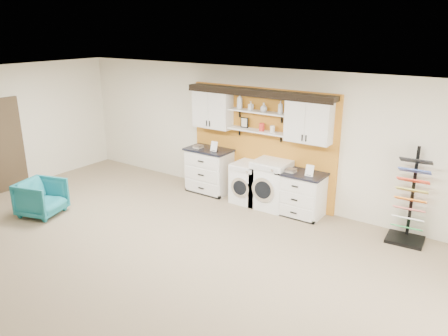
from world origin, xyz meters
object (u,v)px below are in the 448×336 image
Objects in this scene: washer at (249,182)px; armchair at (41,198)px; base_cabinet_right at (301,194)px; dryer at (271,184)px; base_cabinet_left at (209,170)px; sample_rack at (409,213)px.

armchair is (-3.00, -2.93, -0.07)m from washer.
base_cabinet_right is 1.05× the size of washer.
base_cabinet_left is at bearing 179.88° from dryer.
armchair is (-1.96, -2.93, -0.15)m from base_cabinet_left.
sample_rack reaches higher than base_cabinet_right.
dryer reaches higher than washer.
sample_rack is 2.15× the size of armchair.
washer is at bearing -0.18° from base_cabinet_left.
base_cabinet_right reaches higher than washer.
washer reaches higher than armchair.
base_cabinet_left reaches higher than dryer.
base_cabinet_right is 0.68m from dryer.
sample_rack is (2.67, 0.04, 0.03)m from dryer.
sample_rack is at bearing 1.02° from base_cabinet_right.
dryer is at bearing -67.08° from armchair.
armchair is (-6.22, -2.97, -0.18)m from sample_rack.
base_cabinet_left is 1.59m from dryer.
armchair is at bearing -140.47° from dryer.
base_cabinet_right is at bearing -71.84° from armchair.
dryer is (1.59, -0.00, -0.00)m from base_cabinet_left.
armchair is (-3.55, -2.93, -0.15)m from dryer.
base_cabinet_right is 2.00m from sample_rack.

